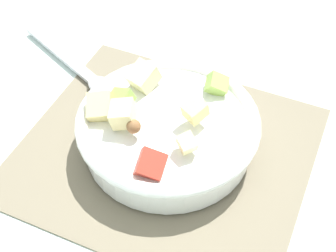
% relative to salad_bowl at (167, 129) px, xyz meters
% --- Properties ---
extents(ground_plane, '(2.40, 2.40, 0.00)m').
position_rel_salad_bowl_xyz_m(ground_plane, '(-0.00, 0.01, -0.04)').
color(ground_plane, silver).
extents(placemat, '(0.40, 0.36, 0.01)m').
position_rel_salad_bowl_xyz_m(placemat, '(-0.00, 0.01, -0.04)').
color(placemat, '#756B56').
rests_on(placemat, ground_plane).
extents(salad_bowl, '(0.25, 0.25, 0.09)m').
position_rel_salad_bowl_xyz_m(salad_bowl, '(0.00, 0.00, 0.00)').
color(salad_bowl, white).
rests_on(salad_bowl, placemat).
extents(serving_spoon, '(0.23, 0.12, 0.01)m').
position_rel_salad_bowl_xyz_m(serving_spoon, '(0.19, -0.09, -0.03)').
color(serving_spoon, '#B7B7BC').
rests_on(serving_spoon, placemat).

